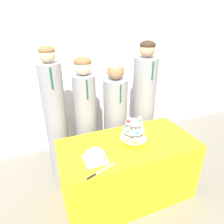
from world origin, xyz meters
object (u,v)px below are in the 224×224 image
at_px(cake_knife, 97,174).
at_px(student_0, 56,122).
at_px(cupcake_stand, 133,131).
at_px(student_3, 143,107).
at_px(round_cake, 95,155).
at_px(student_1, 86,120).
at_px(student_2, 115,119).

xyz_separation_m(cake_knife, student_0, (-0.19, 0.89, 0.08)).
height_order(cupcake_stand, student_3, student_3).
distance_m(cake_knife, cupcake_stand, 0.60).
distance_m(round_cake, student_3, 1.16).
bearing_deg(student_3, cupcake_stand, -128.34).
bearing_deg(cupcake_stand, student_1, 120.29).
bearing_deg(student_2, cupcake_stand, -94.89).
bearing_deg(cake_knife, cupcake_stand, 13.27).
distance_m(cupcake_stand, student_3, 0.74).
distance_m(student_2, student_3, 0.42).
relative_size(round_cake, student_0, 0.13).
bearing_deg(cupcake_stand, cake_knife, -147.81).
xyz_separation_m(round_cake, cake_knife, (-0.04, -0.18, -0.05)).
xyz_separation_m(cake_knife, student_1, (0.16, 0.89, 0.03)).
xyz_separation_m(student_2, student_3, (0.41, 0.00, 0.10)).
relative_size(cake_knife, student_1, 0.19).
bearing_deg(student_3, student_1, -180.00).
height_order(student_1, student_3, student_3).
xyz_separation_m(cake_knife, student_3, (0.96, 0.89, 0.07)).
bearing_deg(cupcake_stand, round_cake, -163.06).
distance_m(cupcake_stand, student_0, 0.90).
height_order(cake_knife, student_1, student_1).
relative_size(cake_knife, student_2, 0.20).
height_order(round_cake, cupcake_stand, cupcake_stand).
bearing_deg(cake_knife, student_2, 39.51).
distance_m(cupcake_stand, student_2, 0.60).
xyz_separation_m(cake_knife, cupcake_stand, (0.50, 0.31, 0.12)).
distance_m(round_cake, cake_knife, 0.19).
bearing_deg(round_cake, student_3, 38.18).
height_order(cake_knife, student_3, student_3).
relative_size(round_cake, cake_knife, 0.71).
xyz_separation_m(student_0, student_3, (1.15, 0.00, -0.01)).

